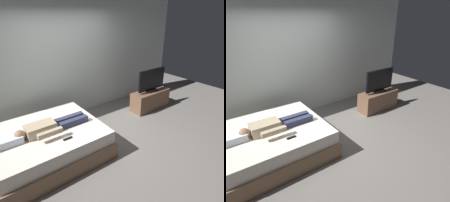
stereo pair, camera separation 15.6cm
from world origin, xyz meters
TOP-DOWN VIEW (x-y plane):
  - ground_plane at (0.00, 0.00)m, footprint 10.00×10.00m
  - back_wall at (0.40, 1.62)m, footprint 6.40×0.10m
  - bed at (-0.93, 0.34)m, footprint 1.92×1.62m
  - pillow at (-1.58, 0.34)m, footprint 0.48×0.34m
  - person at (-0.90, 0.27)m, footprint 1.26×0.46m
  - remote at (-0.75, -0.14)m, footprint 0.15×0.04m
  - tv_stand at (1.97, 0.55)m, footprint 1.10×0.40m
  - tv at (1.97, 0.55)m, footprint 0.88×0.20m

SIDE VIEW (x-z plane):
  - ground_plane at x=0.00m, z-range 0.00..0.00m
  - tv_stand at x=1.97m, z-range 0.00..0.50m
  - bed at x=-0.93m, z-range -0.01..0.53m
  - remote at x=-0.75m, z-range 0.54..0.56m
  - pillow at x=-1.58m, z-range 0.54..0.66m
  - person at x=-0.90m, z-range 0.53..0.71m
  - tv at x=1.97m, z-range 0.49..1.08m
  - back_wall at x=0.40m, z-range 0.00..2.80m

